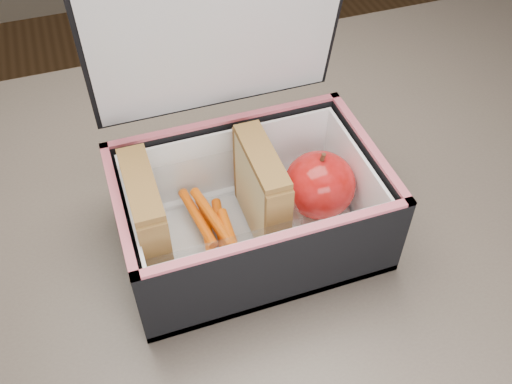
{
  "coord_description": "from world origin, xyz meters",
  "views": [
    {
      "loc": [
        -0.19,
        -0.39,
        1.26
      ],
      "look_at": [
        -0.05,
        0.0,
        0.81
      ],
      "focal_mm": 40.0,
      "sensor_mm": 36.0,
      "label": 1
    }
  ],
  "objects": [
    {
      "name": "paper_napkin",
      "position": [
        0.01,
        0.0,
        0.77
      ],
      "size": [
        0.09,
        0.09,
        0.01
      ],
      "primitive_type": "cube",
      "rotation": [
        0.0,
        0.0,
        -0.16
      ],
      "color": "white",
      "rests_on": "lunch_bag"
    },
    {
      "name": "lunch_bag",
      "position": [
        -0.06,
        -0.0,
        0.81
      ],
      "size": [
        0.27,
        0.22,
        0.28
      ],
      "color": "black",
      "rests_on": "kitchen_table"
    },
    {
      "name": "sandwich_right",
      "position": [
        -0.05,
        -0.0,
        0.82
      ],
      "size": [
        0.03,
        0.1,
        0.11
      ],
      "color": "#DBC885",
      "rests_on": "plastic_tub"
    },
    {
      "name": "sandwich_left",
      "position": [
        -0.17,
        -0.0,
        0.82
      ],
      "size": [
        0.03,
        0.1,
        0.11
      ],
      "color": "#DBC885",
      "rests_on": "plastic_tub"
    },
    {
      "name": "kitchen_table",
      "position": [
        0.0,
        0.0,
        0.66
      ],
      "size": [
        1.2,
        0.8,
        0.75
      ],
      "color": "brown",
      "rests_on": "ground"
    },
    {
      "name": "red_apple",
      "position": [
        0.02,
        -0.0,
        0.81
      ],
      "size": [
        0.1,
        0.1,
        0.08
      ],
      "rotation": [
        0.0,
        0.0,
        0.26
      ],
      "color": "#900600",
      "rests_on": "paper_napkin"
    },
    {
      "name": "carrot_sticks",
      "position": [
        -0.1,
        -0.0,
        0.78
      ],
      "size": [
        0.04,
        0.14,
        0.03
      ],
      "color": "orange",
      "rests_on": "plastic_tub"
    },
    {
      "name": "plastic_tub",
      "position": [
        -0.11,
        -0.0,
        0.8
      ],
      "size": [
        0.17,
        0.12,
        0.07
      ],
      "primitive_type": null,
      "color": "white",
      "rests_on": "lunch_bag"
    }
  ]
}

